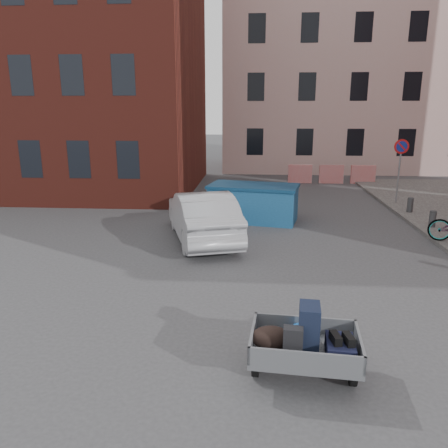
{
  "coord_description": "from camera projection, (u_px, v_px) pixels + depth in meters",
  "views": [
    {
      "loc": [
        0.02,
        -9.03,
        3.99
      ],
      "look_at": [
        -0.75,
        1.8,
        1.1
      ],
      "focal_mm": 35.0,
      "sensor_mm": 36.0,
      "label": 1
    }
  ],
  "objects": [
    {
      "name": "ground",
      "position": [
        252.0,
        293.0,
        9.74
      ],
      "size": [
        120.0,
        120.0,
        0.0
      ],
      "primitive_type": "plane",
      "color": "#38383A",
      "rests_on": "ground"
    },
    {
      "name": "building_brick",
      "position": [
        70.0,
        44.0,
        21.08
      ],
      "size": [
        12.0,
        10.0,
        14.0
      ],
      "primitive_type": "cube",
      "color": "#591E16",
      "rests_on": "ground"
    },
    {
      "name": "no_parking_sign",
      "position": [
        400.0,
        158.0,
        17.95
      ],
      "size": [
        0.6,
        0.09,
        2.65
      ],
      "color": "gray",
      "rests_on": "sidewalk"
    },
    {
      "name": "barriers",
      "position": [
        331.0,
        174.0,
        23.78
      ],
      "size": [
        4.7,
        0.18,
        1.0
      ],
      "color": "red",
      "rests_on": "ground"
    },
    {
      "name": "trailer",
      "position": [
        304.0,
        343.0,
        6.48
      ],
      "size": [
        1.69,
        1.87,
        1.2
      ],
      "rotation": [
        0.0,
        0.0,
        -0.09
      ],
      "color": "black",
      "rests_on": "ground"
    },
    {
      "name": "building_pink",
      "position": [
        348.0,
        61.0,
        28.73
      ],
      "size": [
        16.0,
        8.0,
        14.0
      ],
      "primitive_type": "cube",
      "color": "beige",
      "rests_on": "ground"
    },
    {
      "name": "silver_car",
      "position": [
        202.0,
        216.0,
        13.51
      ],
      "size": [
        2.92,
        4.93,
        1.53
      ],
      "primitive_type": "imported",
      "rotation": [
        0.0,
        0.0,
        3.44
      ],
      "color": "#A1A2A8",
      "rests_on": "ground"
    },
    {
      "name": "dumpster",
      "position": [
        253.0,
        203.0,
        15.83
      ],
      "size": [
        3.42,
        2.23,
        1.32
      ],
      "rotation": [
        0.0,
        0.0,
        -0.2
      ],
      "color": "#1C5588",
      "rests_on": "ground"
    }
  ]
}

